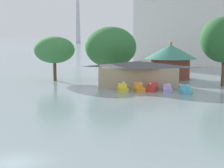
% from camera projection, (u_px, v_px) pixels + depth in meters
% --- Properties ---
extents(ground_plane, '(2000.00, 2000.00, 0.00)m').
position_uv_depth(ground_plane, '(14.00, 164.00, 25.40)').
color(ground_plane, gray).
extents(pedal_boat_yellow, '(2.05, 2.66, 1.83)m').
position_uv_depth(pedal_boat_yellow, '(123.00, 89.00, 57.46)').
color(pedal_boat_yellow, yellow).
rests_on(pedal_boat_yellow, ground).
extents(pedal_boat_orange, '(2.24, 3.11, 1.62)m').
position_uv_depth(pedal_boat_orange, '(139.00, 88.00, 57.88)').
color(pedal_boat_orange, orange).
rests_on(pedal_boat_orange, ground).
extents(pedal_boat_red, '(2.06, 3.15, 1.54)m').
position_uv_depth(pedal_boat_red, '(152.00, 88.00, 58.41)').
color(pedal_boat_red, red).
rests_on(pedal_boat_red, ground).
extents(pedal_boat_lavender, '(1.68, 2.65, 1.52)m').
position_uv_depth(pedal_boat_lavender, '(167.00, 89.00, 57.75)').
color(pedal_boat_lavender, '#B299D8').
rests_on(pedal_boat_lavender, ground).
extents(pedal_boat_cyan, '(2.13, 2.69, 1.58)m').
position_uv_depth(pedal_boat_cyan, '(185.00, 90.00, 55.95)').
color(pedal_boat_cyan, '#4CB7CC').
rests_on(pedal_boat_cyan, ground).
extents(boathouse, '(15.05, 5.87, 4.70)m').
position_uv_depth(boathouse, '(139.00, 73.00, 62.62)').
color(boathouse, tan).
rests_on(boathouse, ground).
extents(green_roof_pavilion, '(11.09, 11.09, 8.00)m').
position_uv_depth(green_roof_pavilion, '(171.00, 59.00, 74.58)').
color(green_roof_pavilion, brown).
rests_on(green_roof_pavilion, ground).
extents(shoreline_tree_tall_left, '(8.29, 8.29, 9.05)m').
position_uv_depth(shoreline_tree_tall_left, '(54.00, 50.00, 71.09)').
color(shoreline_tree_tall_left, brown).
rests_on(shoreline_tree_tall_left, ground).
extents(shoreline_tree_mid, '(10.55, 10.55, 11.03)m').
position_uv_depth(shoreline_tree_mid, '(111.00, 47.00, 71.53)').
color(shoreline_tree_mid, brown).
rests_on(shoreline_tree_mid, ground).
extents(shoreline_tree_right, '(8.59, 8.59, 12.64)m').
position_uv_depth(shoreline_tree_right, '(224.00, 40.00, 62.90)').
color(shoreline_tree_right, brown).
rests_on(shoreline_tree_right, ground).
extents(background_building_block, '(40.42, 14.03, 28.02)m').
position_uv_depth(background_building_block, '(198.00, 20.00, 108.33)').
color(background_building_block, silver).
rests_on(background_building_block, ground).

